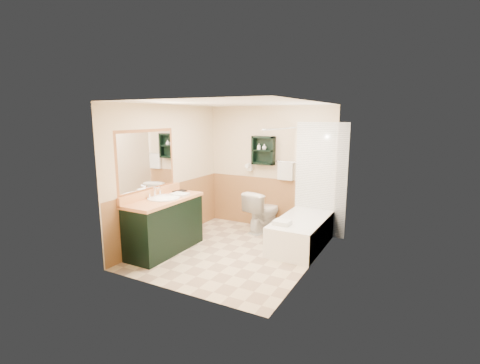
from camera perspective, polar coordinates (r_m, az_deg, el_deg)
name	(u,v)px	position (r m, az deg, el deg)	size (l,w,h in m)	color
floor	(233,251)	(5.86, -1.23, -11.32)	(3.00, 3.00, 0.00)	beige
back_wall	(270,168)	(6.87, 4.96, 2.32)	(2.60, 0.04, 2.40)	#F4E0BF
left_wall	(167,174)	(6.27, -11.86, 1.32)	(0.04, 3.00, 2.40)	#F4E0BF
right_wall	(313,188)	(5.02, 11.96, -1.00)	(0.04, 3.00, 2.40)	#F4E0BF
ceiling	(232,102)	(5.44, -1.34, 13.05)	(2.60, 3.00, 0.04)	white
wainscot_left	(170,212)	(6.40, -11.38, -4.90)	(2.98, 2.98, 1.00)	#B6784A
wainscot_back	(269,203)	(6.97, 4.75, -3.41)	(2.58, 2.58, 1.00)	#B6784A
mirror_frame	(147,161)	(5.79, -15.08, 3.41)	(1.30, 1.30, 1.00)	#946030
mirror_glass	(147,161)	(5.78, -15.05, 3.41)	(1.20, 1.20, 0.90)	white
tile_right	(324,189)	(5.77, 13.62, -1.07)	(1.50, 1.50, 2.10)	white
tile_back	(321,180)	(6.52, 13.08, 0.29)	(0.95, 0.95, 2.10)	white
tile_accent	(326,136)	(5.66, 13.91, 7.39)	(1.50, 1.50, 0.10)	#13432D
wall_shelf	(263,150)	(6.76, 3.84, 5.19)	(0.45, 0.15, 0.55)	black
hair_dryer	(250,167)	(6.95, 1.63, 2.46)	(0.10, 0.24, 0.18)	white
towel_bar	(286,162)	(6.66, 7.51, 3.30)	(0.40, 0.06, 0.40)	silver
curtain_rod	(282,129)	(5.89, 6.88, 8.71)	(0.03, 0.03, 1.60)	silver
shower_curtain	(284,177)	(6.14, 7.30, 0.79)	(1.05, 1.05, 1.70)	beige
vanity	(165,225)	(5.87, -12.25, -6.91)	(0.59, 1.41, 0.89)	black
bathtub	(301,233)	(6.06, 9.98, -8.22)	(0.74, 1.50, 0.50)	white
toilet	(263,211)	(6.75, 3.80, -4.84)	(0.45, 0.80, 0.78)	white
counter_towel	(180,194)	(5.90, -9.84, -2.01)	(0.27, 0.22, 0.04)	silver
vanity_book	(176,185)	(6.23, -10.44, -0.51)	(0.17, 0.02, 0.22)	black
tub_towel	(282,223)	(5.62, 6.94, -6.63)	(0.26, 0.22, 0.07)	silver
soap_bottle_a	(259,148)	(6.79, 3.14, 5.58)	(0.05, 0.12, 0.05)	white
soap_bottle_b	(264,148)	(6.74, 4.01, 5.67)	(0.09, 0.11, 0.09)	white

